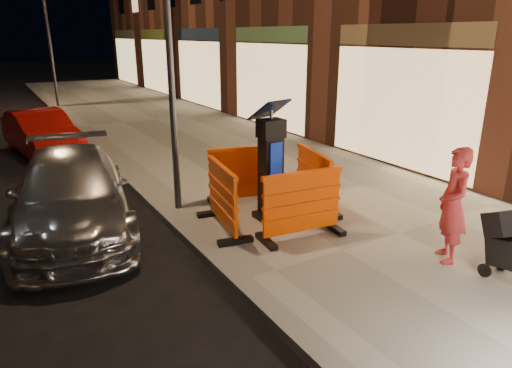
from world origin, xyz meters
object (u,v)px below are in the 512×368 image
barrier_back (244,175)px  barrier_bldgside (313,180)px  car_red (45,154)px  barrier_front (302,205)px  man (453,205)px  barrier_kerbside (223,198)px  car_silver (76,229)px  parking_kiosk (271,164)px

barrier_back → barrier_bldgside: (0.95, -0.95, 0.00)m
barrier_bldgside → car_red: (-3.82, 7.68, -0.71)m
barrier_front → man: size_ratio=0.85×
barrier_bldgside → man: man is taller
barrier_kerbside → car_silver: barrier_kerbside is taller
barrier_front → car_silver: size_ratio=0.31×
parking_kiosk → car_silver: parking_kiosk is taller
barrier_back → car_red: (-2.87, 6.73, -0.71)m
barrier_front → man: (1.39, -1.72, 0.29)m
barrier_kerbside → barrier_bldgside: (1.90, 0.00, 0.00)m
barrier_back → barrier_kerbside: same height
parking_kiosk → car_silver: bearing=162.9°
parking_kiosk → barrier_kerbside: size_ratio=1.40×
parking_kiosk → barrier_back: 1.05m
parking_kiosk → barrier_back: parking_kiosk is taller
barrier_back → barrier_kerbside: 1.34m
barrier_back → barrier_bldgside: size_ratio=1.00×
parking_kiosk → car_red: parking_kiosk is taller
barrier_kerbside → parking_kiosk: bearing=-81.0°
barrier_kerbside → car_red: 7.95m
barrier_front → car_silver: 4.09m
barrier_bldgside → man: (0.44, -2.67, 0.29)m
barrier_kerbside → barrier_back: bearing=-36.0°
barrier_back → man: size_ratio=0.85×
car_silver → man: (4.46, -4.32, 1.00)m
parking_kiosk → barrier_bldgside: bearing=11.0°
barrier_back → man: man is taller
car_red → barrier_bldgside: bearing=-72.9°
parking_kiosk → barrier_front: bearing=-79.0°
car_silver → parking_kiosk: bearing=-18.7°
car_red → man: bearing=-77.0°
car_silver → car_red: 6.04m
car_red → barrier_kerbside: bearing=-85.3°
barrier_bldgside → car_silver: (-4.03, 1.64, -0.71)m
car_silver → car_red: car_silver is taller
barrier_front → barrier_kerbside: same height
barrier_front → barrier_kerbside: (-0.95, 0.95, 0.00)m
car_red → barrier_front: bearing=-81.0°
parking_kiosk → man: 3.01m
parking_kiosk → barrier_bldgside: parking_kiosk is taller
barrier_front → barrier_back: 1.90m
barrier_kerbside → barrier_bldgside: bearing=-81.0°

